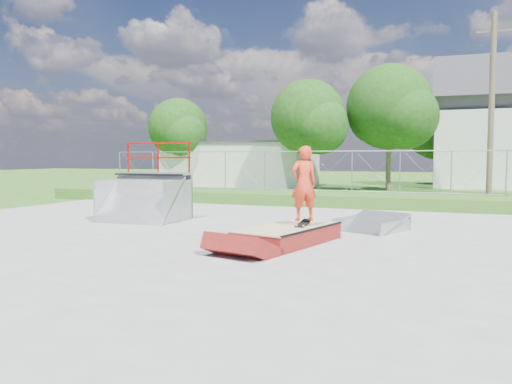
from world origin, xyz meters
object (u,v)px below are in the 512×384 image
Objects in this scene: flat_bank_ramp at (372,223)px; grind_box at (288,235)px; skater at (304,186)px; quarter_pipe at (142,182)px.

grind_box is at bearing -95.00° from flat_bank_ramp.
flat_bank_ramp is (1.53, 2.69, 0.02)m from grind_box.
quarter_pipe is at bearing -55.65° from skater.
skater reaches higher than flat_bank_ramp.
grind_box is 1.75× the size of skater.
quarter_pipe is at bearing 171.03° from grind_box.
skater is at bearing -92.75° from flat_bank_ramp.
quarter_pipe is 1.43× the size of skater.
quarter_pipe is 7.17m from flat_bank_ramp.
quarter_pipe reaches higher than flat_bank_ramp.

